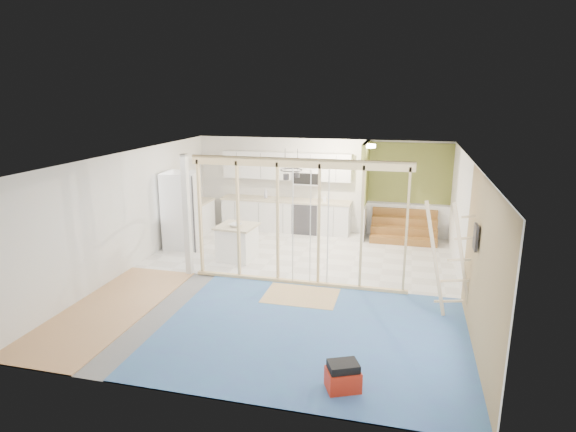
% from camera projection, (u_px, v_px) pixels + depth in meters
% --- Properties ---
extents(room, '(7.01, 8.01, 2.61)m').
position_uv_depth(room, '(283.00, 222.00, 9.62)').
color(room, slate).
rests_on(room, ground).
extents(floor_overlays, '(7.00, 8.00, 0.03)m').
position_uv_depth(floor_overlays, '(288.00, 281.00, 9.98)').
color(floor_overlays, silver).
rests_on(floor_overlays, room).
extents(stud_frame, '(4.66, 0.14, 2.60)m').
position_uv_depth(stud_frame, '(273.00, 208.00, 9.60)').
color(stud_frame, '#D2B380').
rests_on(stud_frame, room).
extents(base_cabinets, '(4.45, 2.24, 0.93)m').
position_uv_depth(base_cabinets, '(258.00, 217.00, 13.36)').
color(base_cabinets, silver).
rests_on(base_cabinets, room).
extents(upper_cabinets, '(3.60, 0.41, 0.85)m').
position_uv_depth(upper_cabinets, '(289.00, 167.00, 13.27)').
color(upper_cabinets, silver).
rests_on(upper_cabinets, room).
extents(green_partition, '(2.25, 1.51, 2.60)m').
position_uv_depth(green_partition, '(393.00, 205.00, 12.66)').
color(green_partition, olive).
rests_on(green_partition, room).
extents(pot_rack, '(0.52, 0.52, 0.72)m').
position_uv_depth(pot_rack, '(291.00, 172.00, 11.29)').
color(pot_rack, black).
rests_on(pot_rack, room).
extents(sheathing_panel, '(0.02, 4.00, 2.60)m').
position_uv_depth(sheathing_panel, '(482.00, 273.00, 6.92)').
color(sheathing_panel, tan).
rests_on(sheathing_panel, room).
extents(electrical_panel, '(0.04, 0.30, 0.40)m').
position_uv_depth(electrical_panel, '(476.00, 237.00, 7.41)').
color(electrical_panel, '#37363B').
rests_on(electrical_panel, room).
extents(ceiling_light, '(0.32, 0.32, 0.08)m').
position_uv_depth(ceiling_light, '(369.00, 146.00, 11.80)').
color(ceiling_light, '#FFEABF').
rests_on(ceiling_light, room).
extents(fridge, '(0.99, 0.96, 1.93)m').
position_uv_depth(fridge, '(182.00, 211.00, 11.96)').
color(fridge, silver).
rests_on(fridge, room).
extents(island, '(0.93, 0.93, 0.84)m').
position_uv_depth(island, '(237.00, 243.00, 11.20)').
color(island, white).
rests_on(island, room).
extents(bowl, '(0.36, 0.36, 0.07)m').
position_uv_depth(bowl, '(235.00, 225.00, 10.98)').
color(bowl, silver).
rests_on(bowl, island).
extents(soap_bottle_a, '(0.13, 0.13, 0.27)m').
position_uv_depth(soap_bottle_a, '(266.00, 193.00, 13.55)').
color(soap_bottle_a, '#B1B3C5').
rests_on(soap_bottle_a, base_cabinets).
extents(soap_bottle_b, '(0.10, 0.10, 0.22)m').
position_uv_depth(soap_bottle_b, '(325.00, 198.00, 13.01)').
color(soap_bottle_b, white).
rests_on(soap_bottle_b, base_cabinets).
extents(toolbox, '(0.52, 0.47, 0.41)m').
position_uv_depth(toolbox, '(343.00, 377.00, 6.30)').
color(toolbox, red).
rests_on(toolbox, room).
extents(ladder, '(1.09, 0.14, 2.03)m').
position_uv_depth(ladder, '(452.00, 260.00, 8.21)').
color(ladder, '#DFBE88').
rests_on(ladder, room).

